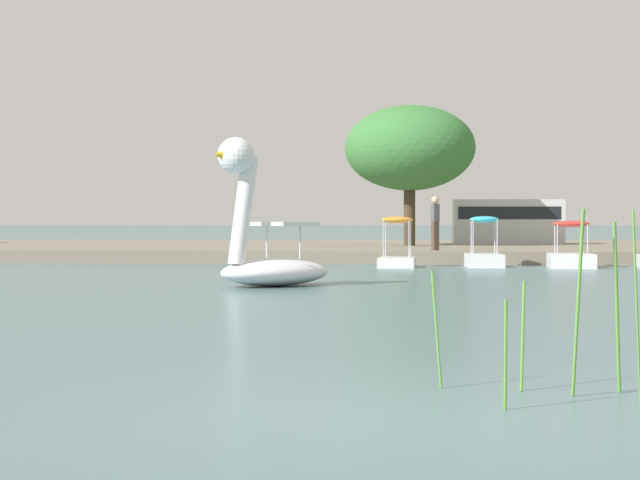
% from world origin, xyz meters
% --- Properties ---
extents(ground_plane, '(640.32, 640.32, 0.00)m').
position_xyz_m(ground_plane, '(0.00, 0.00, 0.00)').
color(ground_plane, slate).
extents(shore_bank_far, '(139.31, 20.17, 0.42)m').
position_xyz_m(shore_bank_far, '(0.00, 37.06, 0.21)').
color(shore_bank_far, slate).
rests_on(shore_bank_far, ground_plane).
extents(swan_boat, '(2.95, 2.96, 3.14)m').
position_xyz_m(swan_boat, '(-3.43, 15.14, 0.84)').
color(swan_boat, white).
rests_on(swan_boat, ground_plane).
extents(pedal_boat_red, '(1.35, 2.06, 1.40)m').
position_xyz_m(pedal_boat_red, '(4.16, 25.24, 0.42)').
color(pedal_boat_red, white).
rests_on(pedal_boat_red, ground_plane).
extents(pedal_boat_cyan, '(1.16, 1.95, 1.54)m').
position_xyz_m(pedal_boat_cyan, '(1.60, 25.40, 0.40)').
color(pedal_boat_cyan, white).
rests_on(pedal_boat_cyan, ground_plane).
extents(pedal_boat_orange, '(1.11, 1.87, 1.53)m').
position_xyz_m(pedal_boat_orange, '(-1.01, 24.98, 0.50)').
color(pedal_boat_orange, white).
rests_on(pedal_boat_orange, ground_plane).
extents(tree_broadleaf_left, '(6.99, 6.82, 5.50)m').
position_xyz_m(tree_broadleaf_left, '(-0.90, 34.96, 4.24)').
color(tree_broadleaf_left, '#423323').
rests_on(tree_broadleaf_left, shore_bank_far).
extents(person_on_path, '(0.29, 0.29, 1.79)m').
position_xyz_m(person_on_path, '(0.12, 28.30, 1.41)').
color(person_on_path, '#47382D').
rests_on(person_on_path, shore_bank_far).
extents(parked_van, '(4.59, 2.06, 1.86)m').
position_xyz_m(parked_van, '(3.12, 38.39, 1.43)').
color(parked_van, silver).
rests_on(parked_van, shore_bank_far).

